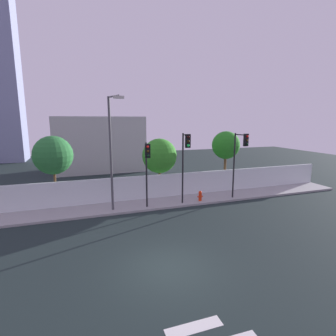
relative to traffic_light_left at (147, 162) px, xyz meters
The scene contains 12 objects.
ground_plane 7.86m from the traffic_light_left, 98.04° to the right, with size 80.00×80.00×0.00m, color #1C2827.
sidewalk 3.71m from the traffic_light_left, 129.35° to the left, with size 36.00×2.40×0.15m, color #979797.
perimeter_wall 3.59m from the traffic_light_left, 111.60° to the left, with size 36.00×0.18×1.80m, color silver.
traffic_light_left is the anchor object (origin of this frame).
traffic_light_center 7.14m from the traffic_light_left, ahead, with size 0.46×1.32×5.02m.
traffic_light_right 2.71m from the traffic_light_left, ahead, with size 0.41×1.50×5.08m.
street_lamp_curbside 2.49m from the traffic_light_left, 165.40° to the left, with size 0.82×1.67×7.45m.
fire_hydrant 5.14m from the traffic_light_left, ahead, with size 0.44×0.26×0.76m.
roadside_tree_midleft 7.05m from the traffic_light_left, 147.98° to the left, with size 2.78×2.78×5.04m.
roadside_tree_midright 4.25m from the traffic_light_left, 61.78° to the left, with size 2.83×2.83×4.66m.
roadside_tree_rightmost 9.01m from the traffic_light_left, 24.54° to the left, with size 2.47×2.47×5.16m.
low_building_distant 16.59m from the traffic_light_left, 96.04° to the left, with size 10.34×6.00×6.51m, color #A9A9A9.
Camera 1 is at (-3.24, -9.46, 6.16)m, focal length 27.89 mm.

